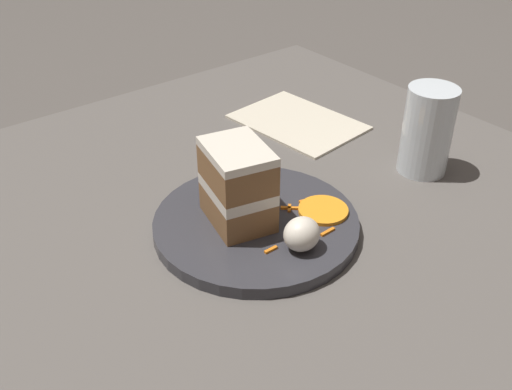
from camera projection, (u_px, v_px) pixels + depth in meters
The scene contains 9 objects.
ground_plane at pixel (275, 244), 0.78m from camera, with size 6.00×6.00×0.00m, color #4C4742.
dining_table at pixel (275, 235), 0.77m from camera, with size 0.93×0.97×0.03m, color #56514C.
plate at pixel (256, 224), 0.75m from camera, with size 0.26×0.26×0.02m, color #333338.
cake_slice at pixel (238, 185), 0.72m from camera, with size 0.09×0.10×0.10m.
cream_dollop at pixel (302, 234), 0.68m from camera, with size 0.04×0.04×0.04m, color silver.
orange_garnish at pixel (323, 210), 0.76m from camera, with size 0.06×0.06×0.00m, color orange.
carrot_shreds_scatter at pixel (279, 206), 0.77m from camera, with size 0.12×0.18×0.00m.
drinking_glass at pixel (426, 136), 0.84m from camera, with size 0.07×0.07×0.13m.
menu_card at pixel (298, 122), 1.00m from camera, with size 0.15×0.20×0.00m, color beige.
Camera 1 is at (-0.40, -0.46, 0.48)m, focal length 42.00 mm.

